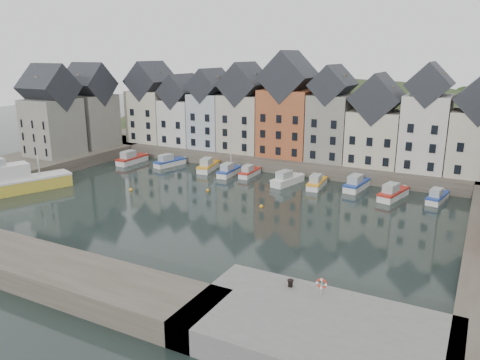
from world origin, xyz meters
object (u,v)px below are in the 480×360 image
Objects in this scene: large_vessel at (21,181)px; boat_d at (229,171)px; mooring_bollard at (290,283)px; life_ring_post at (322,284)px; boat_a at (131,159)px.

boat_d is at bearing 66.96° from large_vessel.
life_ring_post is (2.49, -0.04, 0.55)m from mooring_bollard.
boat_a is 0.53× the size of large_vessel.
boat_a is 19.77m from boat_d.
boat_d is at bearing 125.70° from mooring_bollard.
mooring_bollard is (44.14, -33.15, 1.53)m from boat_a.
mooring_bollard is 0.43× the size of life_ring_post.
large_vessel is 9.87× the size of life_ring_post.
large_vessel is at bearing -95.94° from boat_a.
boat_d is 0.90× the size of large_vessel.
large_vessel is 22.91× the size of mooring_bollard.
life_ring_post is (26.88, -33.99, 2.12)m from boat_d.
boat_a is 12.22× the size of mooring_bollard.
boat_d is 8.84× the size of life_ring_post.
boat_d is (19.75, 0.79, -0.03)m from boat_a.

